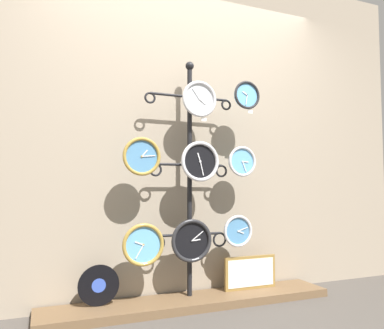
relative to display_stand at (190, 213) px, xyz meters
The scene contains 16 objects.
ground_plane 0.79m from the display_stand, 90.00° to the right, with size 12.00×12.00×0.00m, color #47423D.
shop_wall 0.74m from the display_stand, 90.00° to the left, with size 4.40×0.04×2.80m.
low_shelf 0.65m from the display_stand, 90.00° to the right, with size 2.20×0.36×0.06m.
display_stand is the anchor object (origin of this frame).
clock_top_center 0.88m from the display_stand, 63.06° to the right, with size 0.28×0.04×0.28m.
clock_top_right 1.04m from the display_stand, 14.23° to the right, with size 0.23×0.04×0.23m.
clock_middle_left 0.59m from the display_stand, 164.59° to the right, with size 0.27×0.04×0.27m.
clock_middle_center 0.41m from the display_stand, 72.66° to the right, with size 0.30×0.04×0.30m.
clock_middle_right 0.59m from the display_stand, 10.13° to the right, with size 0.24×0.04×0.24m.
clock_bottom_left 0.45m from the display_stand, 165.68° to the right, with size 0.30×0.04×0.30m.
clock_bottom_center 0.21m from the display_stand, 102.14° to the right, with size 0.32×0.04×0.32m.
clock_bottom_right 0.41m from the display_stand, 11.51° to the right, with size 0.25×0.04×0.25m.
vinyl_record 0.83m from the display_stand, behind, with size 0.28×0.01×0.28m.
picture_frame 0.72m from the display_stand, ahead, with size 0.46×0.02×0.26m.
price_tag_upper 0.73m from the display_stand, 46.99° to the right, with size 0.04×0.00×0.03m.
price_tag_mid 0.94m from the display_stand, 13.59° to the right, with size 0.04×0.00×0.03m.
Camera 1 is at (-1.06, -2.27, 0.87)m, focal length 35.00 mm.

